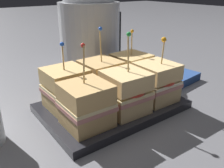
# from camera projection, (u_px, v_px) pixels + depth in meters

# --- Properties ---
(ground_plane) EXTENTS (6.00, 6.00, 0.00)m
(ground_plane) POSITION_uv_depth(u_px,v_px,m) (112.00, 109.00, 0.56)
(ground_plane) COLOR slate
(serving_platter) EXTENTS (0.32, 0.21, 0.02)m
(serving_platter) POSITION_uv_depth(u_px,v_px,m) (112.00, 106.00, 0.56)
(serving_platter) COLOR #232328
(serving_platter) RESTS_ON ground_plane
(sandwich_front_left) EXTENTS (0.09, 0.09, 0.16)m
(sandwich_front_left) POSITION_uv_depth(u_px,v_px,m) (86.00, 105.00, 0.45)
(sandwich_front_left) COLOR tan
(sandwich_front_left) RESTS_ON serving_platter
(sandwich_front_center) EXTENTS (0.09, 0.09, 0.17)m
(sandwich_front_center) POSITION_uv_depth(u_px,v_px,m) (125.00, 92.00, 0.50)
(sandwich_front_center) COLOR #DBB77A
(sandwich_front_center) RESTS_ON serving_platter
(sandwich_front_right) EXTENTS (0.09, 0.09, 0.15)m
(sandwich_front_right) POSITION_uv_depth(u_px,v_px,m) (156.00, 82.00, 0.55)
(sandwich_front_right) COLOR #DBB77A
(sandwich_front_right) RESTS_ON serving_platter
(sandwich_back_left) EXTENTS (0.09, 0.09, 0.15)m
(sandwich_back_left) POSITION_uv_depth(u_px,v_px,m) (66.00, 88.00, 0.52)
(sandwich_back_left) COLOR tan
(sandwich_back_left) RESTS_ON serving_platter
(sandwich_back_center) EXTENTS (0.09, 0.09, 0.17)m
(sandwich_back_center) POSITION_uv_depth(u_px,v_px,m) (101.00, 79.00, 0.57)
(sandwich_back_center) COLOR tan
(sandwich_back_center) RESTS_ON serving_platter
(sandwich_back_right) EXTENTS (0.09, 0.09, 0.15)m
(sandwich_back_right) POSITION_uv_depth(u_px,v_px,m) (131.00, 71.00, 0.62)
(sandwich_back_right) COLOR tan
(sandwich_back_right) RESTS_ON serving_platter
(kettle_steel) EXTENTS (0.21, 0.19, 0.26)m
(kettle_steel) POSITION_uv_depth(u_px,v_px,m) (90.00, 38.00, 0.74)
(kettle_steel) COLOR #B7BABF
(kettle_steel) RESTS_ON ground_plane
(napkin_stack) EXTENTS (0.15, 0.15, 0.02)m
(napkin_stack) POSITION_uv_depth(u_px,v_px,m) (170.00, 76.00, 0.73)
(napkin_stack) COLOR navy
(napkin_stack) RESTS_ON ground_plane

